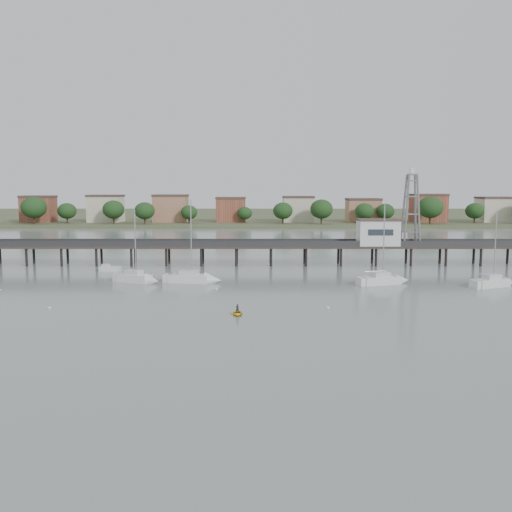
{
  "coord_description": "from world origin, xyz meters",
  "views": [
    {
      "loc": [
        0.48,
        -54.19,
        15.68
      ],
      "look_at": [
        0.47,
        42.0,
        4.0
      ],
      "focal_mm": 40.0,
      "sensor_mm": 36.0,
      "label": 1
    }
  ],
  "objects": [
    {
      "name": "lattice_tower",
      "position": [
        31.5,
        60.0,
        11.1
      ],
      "size": [
        3.2,
        3.2,
        15.5
      ],
      "color": "slate",
      "rests_on": "ground"
    },
    {
      "name": "sailboat_b",
      "position": [
        -18.63,
        38.44,
        0.64
      ],
      "size": [
        8.0,
        5.34,
        12.88
      ],
      "rotation": [
        0.0,
        0.0,
        -0.44
      ],
      "color": "silver",
      "rests_on": "ground"
    },
    {
      "name": "pier_building",
      "position": [
        25.0,
        60.0,
        6.67
      ],
      "size": [
        8.4,
        5.4,
        5.3
      ],
      "color": "silver",
      "rests_on": "ground"
    },
    {
      "name": "sailboat_d",
      "position": [
        38.7,
        34.86,
        0.64
      ],
      "size": [
        7.93,
        4.92,
        12.7
      ],
      "rotation": [
        0.0,
        0.0,
        0.38
      ],
      "color": "silver",
      "rests_on": "ground"
    },
    {
      "name": "sailboat_c",
      "position": [
        21.88,
        37.15,
        0.64
      ],
      "size": [
        8.66,
        4.8,
        13.74
      ],
      "rotation": [
        0.0,
        0.0,
        0.3
      ],
      "color": "silver",
      "rests_on": "ground"
    },
    {
      "name": "dinghy_occupant",
      "position": [
        -1.83,
        14.62,
        0.0
      ],
      "size": [
        0.6,
        1.15,
        0.26
      ],
      "primitive_type": "imported",
      "rotation": [
        0.0,
        0.0,
        3.33
      ],
      "color": "black",
      "rests_on": "ground"
    },
    {
      "name": "ground_plane",
      "position": [
        0.0,
        0.0,
        0.0
      ],
      "size": [
        500.0,
        500.0,
        0.0
      ],
      "primitive_type": "plane",
      "color": "slate",
      "rests_on": "ground"
    },
    {
      "name": "sailboat_f",
      "position": [
        -9.17,
        38.55,
        0.64
      ],
      "size": [
        9.06,
        3.82,
        14.46
      ],
      "rotation": [
        0.0,
        0.0,
        -0.15
      ],
      "color": "silver",
      "rests_on": "ground"
    },
    {
      "name": "yellow_dinghy",
      "position": [
        -1.83,
        14.62,
        0.0
      ],
      "size": [
        1.86,
        0.65,
        2.56
      ],
      "primitive_type": "imported",
      "rotation": [
        0.0,
        0.0,
        0.07
      ],
      "color": "gold",
      "rests_on": "ground"
    },
    {
      "name": "pier",
      "position": [
        0.0,
        60.0,
        3.79
      ],
      "size": [
        150.0,
        5.0,
        5.5
      ],
      "color": "#2D2823",
      "rests_on": "ground"
    },
    {
      "name": "mooring_buoys",
      "position": [
        1.86,
        30.12,
        0.08
      ],
      "size": [
        95.91,
        23.84,
        0.39
      ],
      "color": "beige",
      "rests_on": "ground"
    },
    {
      "name": "white_tender",
      "position": [
        -26.93,
        51.31,
        0.46
      ],
      "size": [
        3.99,
        2.02,
        1.49
      ],
      "rotation": [
        0.0,
        0.0,
        -0.11
      ],
      "color": "silver",
      "rests_on": "ground"
    },
    {
      "name": "far_shore",
      "position": [
        0.36,
        239.58,
        0.95
      ],
      "size": [
        500.0,
        170.0,
        10.4
      ],
      "color": "#475133",
      "rests_on": "ground"
    }
  ]
}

